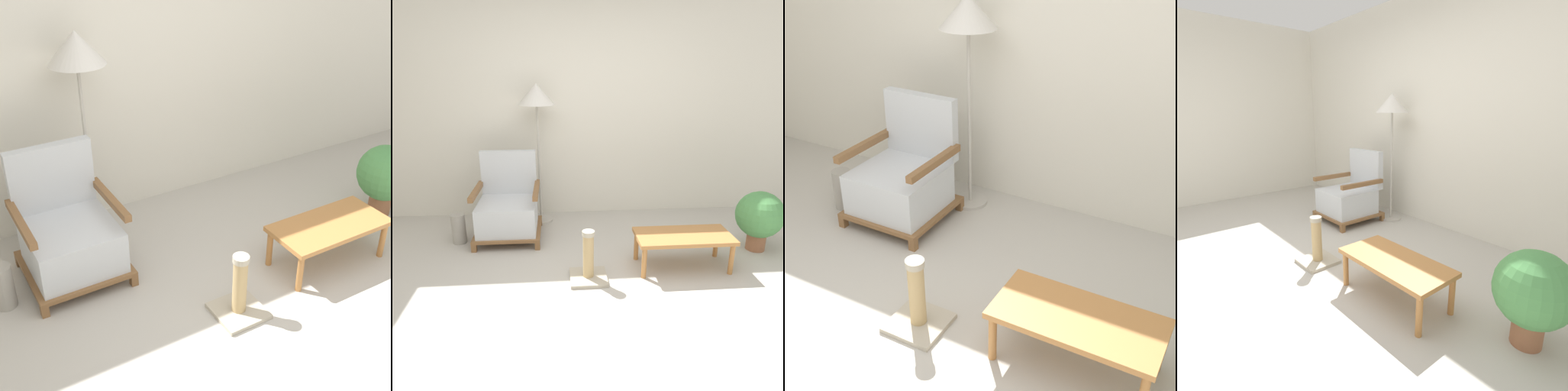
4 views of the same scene
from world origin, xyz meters
The scene contains 6 objects.
wall_back centered at (0.00, 2.23, 1.35)m, with size 8.00×0.06×2.70m.
armchair centered at (-0.78, 1.51, 0.31)m, with size 0.68×0.67×0.89m.
floor_lamp centered at (-0.46, 1.93, 1.39)m, with size 0.40×0.40×1.58m.
coffee_table centered at (0.87, 0.71, 0.28)m, with size 0.86×0.42×0.32m.
vase centered at (-1.29, 1.40, 0.16)m, with size 0.14×0.14×0.31m, color #9E998E.
scratching_post centered at (-0.01, 0.56, 0.14)m, with size 0.32×0.32×0.45m.
Camera 3 is at (1.44, -1.33, 2.15)m, focal length 50.00 mm.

